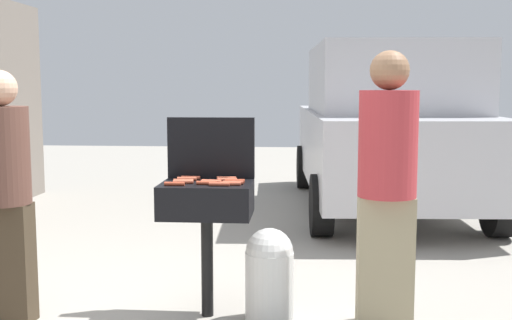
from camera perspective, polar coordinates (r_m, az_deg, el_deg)
bbq_grill at (r=4.20m, az=-4.47°, el=-3.98°), size 0.60×0.44×0.90m
grill_lid_open at (r=4.37m, az=-4.07°, el=1.09°), size 0.60×0.05×0.42m
hot_dog_0 at (r=4.16m, az=-4.02°, el=-1.93°), size 0.13×0.04×0.03m
hot_dog_1 at (r=4.33m, az=-5.90°, el=-1.60°), size 0.13×0.03×0.03m
hot_dog_2 at (r=4.09m, az=-4.48°, el=-2.08°), size 0.13×0.03×0.03m
hot_dog_3 at (r=4.04m, az=-3.33°, el=-2.18°), size 0.13×0.03×0.03m
hot_dog_4 at (r=4.15m, az=-6.57°, el=-1.97°), size 0.13×0.04×0.03m
hot_dog_5 at (r=4.10m, az=-2.05°, el=-2.04°), size 0.13×0.03×0.03m
hot_dog_6 at (r=4.06m, az=-2.29°, el=-2.13°), size 0.13×0.03×0.03m
hot_dog_7 at (r=4.22m, az=-2.60°, el=-1.80°), size 0.13×0.03×0.03m
hot_dog_8 at (r=4.08m, az=-7.35°, el=-2.14°), size 0.13×0.03×0.03m
hot_dog_9 at (r=4.20m, az=-6.54°, el=-1.87°), size 0.13×0.03×0.03m
hot_dog_10 at (r=4.29m, az=-6.23°, el=-1.69°), size 0.13×0.03×0.03m
hot_dog_11 at (r=4.29m, az=-2.67°, el=-1.65°), size 0.13×0.04×0.03m
hot_dog_12 at (r=4.17m, az=-1.92°, el=-1.90°), size 0.13×0.03×0.03m
hot_dog_13 at (r=4.13m, az=-4.08°, el=-1.99°), size 0.13×0.04×0.03m
propane_tank at (r=4.22m, az=1.21°, el=-10.11°), size 0.32×0.32×0.62m
person_left at (r=4.37m, az=-21.77°, el=-2.35°), size 0.34×0.34×1.64m
person_right at (r=4.08m, az=11.71°, el=-1.70°), size 0.37×0.37×1.76m
parked_minivan at (r=8.03m, az=11.54°, el=2.91°), size 2.23×4.50×2.02m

